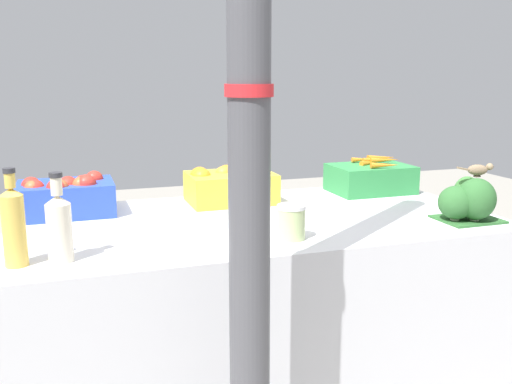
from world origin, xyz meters
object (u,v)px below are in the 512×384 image
(juice_bottle_golden, at_px, (14,225))
(pickle_jar, at_px, (291,222))
(support_pole, at_px, (249,99))
(apple_crate, at_px, (65,196))
(sparrow_bird, at_px, (479,169))
(broccoli_pile, at_px, (468,200))
(juice_bottle_cloudy, at_px, (59,226))
(orange_crate, at_px, (229,186))
(carrot_crate, at_px, (371,178))

(juice_bottle_golden, distance_m, pickle_jar, 0.84)
(support_pole, xyz_separation_m, pickle_jar, (0.27, 0.37, -0.42))
(apple_crate, bearing_deg, pickle_jar, -39.91)
(sparrow_bird, bearing_deg, broccoli_pile, -162.23)
(juice_bottle_cloudy, bearing_deg, apple_crate, 88.05)
(juice_bottle_golden, bearing_deg, support_pole, -33.34)
(broccoli_pile, bearing_deg, juice_bottle_golden, -179.72)
(support_pole, bearing_deg, apple_crate, 114.26)
(support_pole, distance_m, sparrow_bird, 1.11)
(broccoli_pile, relative_size, sparrow_bird, 1.81)
(orange_crate, height_order, juice_bottle_golden, juice_bottle_golden)
(carrot_crate, xyz_separation_m, broccoli_pile, (0.07, -0.58, 0.01))
(juice_bottle_cloudy, bearing_deg, broccoli_pile, 0.30)
(apple_crate, height_order, juice_bottle_cloudy, juice_bottle_cloudy)
(orange_crate, relative_size, juice_bottle_cloudy, 1.35)
(apple_crate, distance_m, sparrow_bird, 1.55)
(support_pole, relative_size, carrot_crate, 7.50)
(juice_bottle_golden, height_order, pickle_jar, juice_bottle_golden)
(carrot_crate, bearing_deg, broccoli_pile, -83.35)
(carrot_crate, bearing_deg, sparrow_bird, -79.83)
(apple_crate, distance_m, pickle_jar, 0.91)
(juice_bottle_cloudy, height_order, sparrow_bird, juice_bottle_cloudy)
(broccoli_pile, relative_size, pickle_jar, 2.06)
(apple_crate, xyz_separation_m, orange_crate, (0.66, 0.01, -0.00))
(apple_crate, distance_m, juice_bottle_golden, 0.60)
(support_pole, distance_m, juice_bottle_cloudy, 0.69)
(support_pole, relative_size, broccoli_pile, 11.22)
(carrot_crate, distance_m, broccoli_pile, 0.59)
(carrot_crate, height_order, broccoli_pile, broccoli_pile)
(support_pole, relative_size, juice_bottle_cloudy, 10.14)
(juice_bottle_cloudy, bearing_deg, orange_crate, 41.20)
(orange_crate, xyz_separation_m, carrot_crate, (0.67, -0.00, -0.01))
(support_pole, distance_m, juice_bottle_golden, 0.77)
(apple_crate, bearing_deg, carrot_crate, 0.35)
(orange_crate, distance_m, carrot_crate, 0.67)
(orange_crate, height_order, broccoli_pile, broccoli_pile)
(orange_crate, height_order, sparrow_bird, sparrow_bird)
(juice_bottle_golden, bearing_deg, pickle_jar, -0.09)
(support_pole, bearing_deg, carrot_crate, 47.08)
(carrot_crate, bearing_deg, juice_bottle_golden, -158.11)
(juice_bottle_cloudy, distance_m, sparrow_bird, 1.46)
(pickle_jar, bearing_deg, juice_bottle_golden, 179.91)
(orange_crate, height_order, pickle_jar, orange_crate)
(apple_crate, distance_m, orange_crate, 0.66)
(carrot_crate, relative_size, sparrow_bird, 2.71)
(carrot_crate, bearing_deg, apple_crate, -179.65)
(carrot_crate, bearing_deg, orange_crate, 179.94)
(apple_crate, relative_size, orange_crate, 1.00)
(carrot_crate, height_order, juice_bottle_golden, juice_bottle_golden)
(juice_bottle_cloudy, relative_size, sparrow_bird, 2.01)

